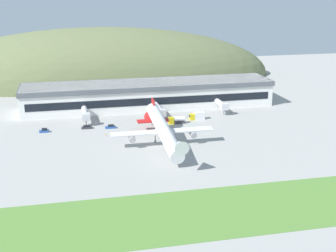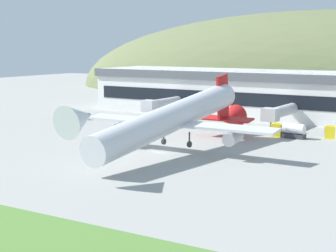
# 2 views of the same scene
# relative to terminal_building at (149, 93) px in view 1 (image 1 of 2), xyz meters

# --- Properties ---
(ground_plane) EXTENTS (390.11, 390.11, 0.00)m
(ground_plane) POSITION_rel_terminal_building_xyz_m (-7.41, -55.40, -6.85)
(ground_plane) COLOR #9E9E99
(grass_strip_foreground) EXTENTS (351.10, 27.93, 0.08)m
(grass_strip_foreground) POSITION_rel_terminal_building_xyz_m (-7.41, -108.52, -6.81)
(grass_strip_foreground) COLOR #568438
(grass_strip_foreground) RESTS_ON ground_plane
(hill_backdrop) EXTENTS (217.49, 78.08, 63.35)m
(hill_backdrop) POSITION_rel_terminal_building_xyz_m (-18.28, 70.61, -6.85)
(hill_backdrop) COLOR #667047
(hill_backdrop) RESTS_ON ground_plane
(terminal_building) EXTENTS (117.90, 22.80, 12.10)m
(terminal_building) POSITION_rel_terminal_building_xyz_m (0.00, 0.00, 0.00)
(terminal_building) COLOR white
(terminal_building) RESTS_ON ground_plane
(jetway_0) EXTENTS (3.38, 15.31, 5.43)m
(jetway_0) POSITION_rel_terminal_building_xyz_m (-30.84, -19.33, -2.86)
(jetway_0) COLOR silver
(jetway_0) RESTS_ON ground_plane
(jetway_1) EXTENTS (3.38, 15.94, 5.43)m
(jetway_1) POSITION_rel_terminal_building_xyz_m (1.04, -19.66, -2.85)
(jetway_1) COLOR silver
(jetway_1) RESTS_ON ground_plane
(jetway_2) EXTENTS (3.38, 12.14, 5.43)m
(jetway_2) POSITION_rel_terminal_building_xyz_m (30.46, -17.64, -2.86)
(jetway_2) COLOR silver
(jetway_2) RESTS_ON ground_plane
(cargo_airplane) EXTENTS (37.70, 54.70, 12.32)m
(cargo_airplane) POSITION_rel_terminal_building_xyz_m (-4.92, -56.05, -0.64)
(cargo_airplane) COLOR silver
(service_car_0) EXTENTS (3.78, 1.91, 1.59)m
(service_car_0) POSITION_rel_terminal_building_xyz_m (-47.65, -29.49, -6.19)
(service_car_0) COLOR #264C99
(service_car_0) RESTS_ON ground_plane
(service_car_1) EXTENTS (4.51, 1.64, 1.47)m
(service_car_1) POSITION_rel_terminal_building_xyz_m (-30.87, -28.41, -6.24)
(service_car_1) COLOR #333338
(service_car_1) RESTS_ON ground_plane
(service_car_2) EXTENTS (4.37, 1.89, 1.48)m
(service_car_2) POSITION_rel_terminal_building_xyz_m (-21.29, -29.91, -6.24)
(service_car_2) COLOR #264C99
(service_car_2) RESTS_ON ground_plane
(fuel_truck) EXTENTS (7.19, 2.51, 3.05)m
(fuel_truck) POSITION_rel_terminal_building_xyz_m (6.63, -29.17, -5.37)
(fuel_truck) COLOR gold
(fuel_truck) RESTS_ON ground_plane
(box_truck) EXTENTS (6.74, 2.39, 3.20)m
(box_truck) POSITION_rel_terminal_building_xyz_m (16.82, -25.30, -5.33)
(box_truck) COLOR gold
(box_truck) RESTS_ON ground_plane
(traffic_cone_0) EXTENTS (0.52, 0.52, 0.58)m
(traffic_cone_0) POSITION_rel_terminal_building_xyz_m (-24.02, -38.44, -6.57)
(traffic_cone_0) COLOR orange
(traffic_cone_0) RESTS_ON ground_plane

